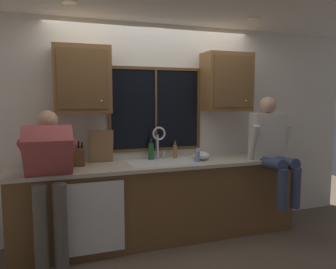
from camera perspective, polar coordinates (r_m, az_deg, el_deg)
back_wall at (r=4.11m, az=-2.67°, el=0.93°), size 5.69×0.12×2.55m
ceiling_downlight_left at (r=3.39m, az=-16.77°, el=21.18°), size 0.14×0.14×0.01m
ceiling_downlight_right at (r=4.00m, az=14.65°, el=18.89°), size 0.14×0.14×0.01m
window_glass at (r=4.03m, az=-2.14°, el=4.39°), size 1.10×0.02×0.95m
window_frame_top at (r=4.04m, az=-2.13°, el=11.39°), size 1.17×0.02×0.04m
window_frame_bottom at (r=4.07m, az=-2.07°, el=-2.57°), size 1.17×0.02×0.04m
window_frame_left at (r=3.90m, az=-10.14°, el=4.23°), size 0.03×0.02×0.95m
window_frame_right at (r=4.22m, az=5.32°, el=4.45°), size 0.03×0.02×0.95m
window_mullion_center at (r=4.02m, az=-2.09°, el=4.38°), size 0.02×0.02×0.95m
lower_cabinet_run at (r=3.95m, az=-1.16°, el=-11.69°), size 3.29×0.58×0.88m
countertop at (r=3.81m, az=-1.08°, el=-5.19°), size 3.35×0.62×0.04m
dishwasher_front at (r=3.49m, az=-12.60°, el=-14.00°), size 0.60×0.02×0.74m
upper_cabinet_left at (r=3.71m, az=-14.71°, el=9.20°), size 0.60×0.36×0.72m
upper_cabinet_right at (r=4.23m, az=10.14°, el=8.92°), size 0.60×0.36×0.72m
sink at (r=3.84m, az=-0.84°, el=-6.28°), size 0.80×0.46×0.21m
faucet at (r=3.95m, az=-1.55°, el=-0.76°), size 0.18×0.09×0.40m
person_standing at (r=3.34m, az=-19.95°, el=-6.28°), size 0.53×0.70×1.54m
person_sitting_on_counter at (r=4.14m, az=17.57°, el=-1.70°), size 0.54×0.62×1.26m
knife_block at (r=3.70m, az=-15.27°, el=-3.72°), size 0.12×0.18×0.32m
cutting_board at (r=3.85m, az=-11.54°, el=-2.07°), size 0.28×0.10×0.38m
mixing_bowl at (r=4.00m, az=5.82°, el=-3.69°), size 0.21×0.21×0.10m
soap_dispenser at (r=3.84m, az=5.13°, el=-3.82°), size 0.06×0.07×0.17m
bottle_green_glass at (r=3.98m, az=-2.96°, el=-2.85°), size 0.07×0.07×0.26m
bottle_tall_clear at (r=4.06m, az=1.23°, el=-2.90°), size 0.05×0.05×0.22m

